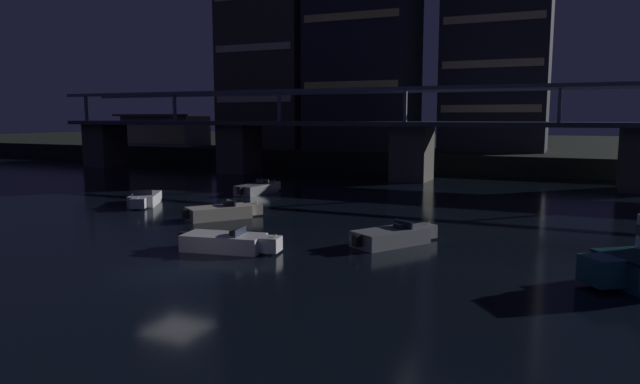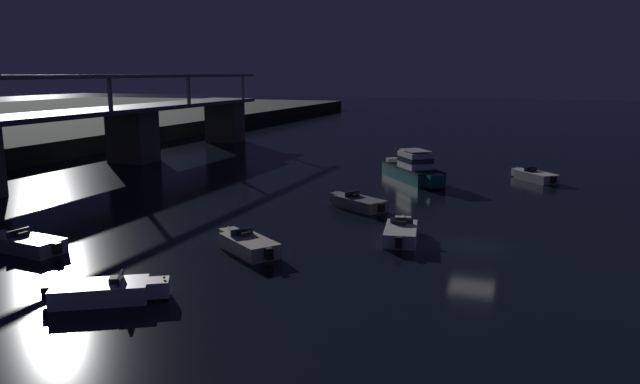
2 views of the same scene
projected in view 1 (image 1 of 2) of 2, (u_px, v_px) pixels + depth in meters
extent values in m
plane|color=black|center=(176.00, 272.00, 23.75)|extent=(400.00, 400.00, 0.00)
cube|color=black|center=(481.00, 147.00, 101.61)|extent=(240.00, 80.00, 2.20)
cube|color=#4C4944|center=(105.00, 145.00, 74.56)|extent=(3.60, 4.40, 5.55)
cube|color=#4C4944|center=(239.00, 149.00, 66.24)|extent=(3.60, 4.40, 5.55)
cube|color=#4C4944|center=(412.00, 153.00, 57.91)|extent=(3.60, 4.40, 5.55)
cube|color=#3D424C|center=(413.00, 124.00, 57.52)|extent=(88.66, 6.40, 0.45)
cube|color=slate|center=(406.00, 88.00, 54.44)|extent=(88.66, 0.36, 0.36)
cube|color=slate|center=(420.00, 91.00, 59.70)|extent=(88.66, 0.36, 0.36)
cube|color=slate|center=(86.00, 108.00, 71.30)|extent=(0.30, 0.30, 3.20)
cube|color=slate|center=(175.00, 107.00, 65.75)|extent=(0.30, 0.30, 3.20)
cube|color=slate|center=(279.00, 106.00, 60.20)|extent=(0.30, 0.30, 3.20)
cube|color=slate|center=(405.00, 105.00, 54.65)|extent=(0.30, 0.30, 3.20)
cube|color=slate|center=(560.00, 104.00, 49.10)|extent=(0.30, 0.30, 3.20)
cube|color=#423D38|center=(273.00, 28.00, 79.32)|extent=(12.33, 11.53, 33.44)
cube|color=beige|center=(253.00, 99.00, 75.37)|extent=(11.34, 0.10, 0.90)
cube|color=beige|center=(252.00, 47.00, 74.49)|extent=(11.34, 0.10, 0.90)
cube|color=#F2D172|center=(349.00, 85.00, 69.15)|extent=(12.23, 0.10, 0.90)
cube|color=#F2D172|center=(350.00, 16.00, 68.08)|extent=(12.23, 0.10, 0.90)
cube|color=#282833|center=(497.00, 45.00, 70.78)|extent=(12.73, 8.65, 26.45)
cube|color=beige|center=(490.00, 108.00, 67.86)|extent=(11.71, 0.10, 0.90)
cube|color=beige|center=(491.00, 64.00, 67.16)|extent=(11.71, 0.10, 0.90)
cube|color=beige|center=(493.00, 18.00, 66.47)|extent=(11.71, 0.10, 0.90)
cube|color=#B2AD9E|center=(166.00, 131.00, 85.12)|extent=(12.00, 6.00, 4.40)
cube|color=#EAD88C|center=(152.00, 134.00, 82.42)|extent=(11.20, 0.10, 2.64)
cube|color=#4C4C51|center=(149.00, 115.00, 81.55)|extent=(12.40, 1.60, 0.30)
cube|color=#196066|center=(601.00, 270.00, 21.45)|extent=(1.73, 1.80, 1.04)
cube|color=gray|center=(256.00, 189.00, 47.95)|extent=(2.31, 4.12, 0.80)
cube|color=gray|center=(273.00, 186.00, 49.97)|extent=(1.10, 1.02, 0.70)
cube|color=#283342|center=(262.00, 181.00, 48.59)|extent=(1.35, 0.28, 0.36)
cube|color=#262628|center=(261.00, 182.00, 48.39)|extent=(0.61, 0.47, 0.24)
cube|color=black|center=(240.00, 191.00, 46.12)|extent=(0.40, 0.40, 0.60)
sphere|color=beige|center=(275.00, 181.00, 50.13)|extent=(0.12, 0.12, 0.12)
cube|color=silver|center=(145.00, 199.00, 42.13)|extent=(3.52, 4.29, 0.80)
cube|color=silver|center=(138.00, 203.00, 39.75)|extent=(1.31, 1.28, 0.70)
cube|color=#283342|center=(143.00, 193.00, 41.21)|extent=(1.22, 0.76, 0.36)
cube|color=#262628|center=(143.00, 193.00, 41.47)|extent=(0.69, 0.63, 0.24)
cube|color=black|center=(151.00, 194.00, 44.24)|extent=(0.49, 0.49, 0.60)
sphere|color=beige|center=(137.00, 198.00, 39.45)|extent=(0.12, 0.12, 0.12)
cube|color=silver|center=(224.00, 242.00, 27.54)|extent=(4.15, 2.40, 0.80)
cube|color=silver|center=(270.00, 244.00, 26.93)|extent=(1.05, 1.12, 0.70)
cube|color=#283342|center=(240.00, 232.00, 27.25)|extent=(0.32, 1.35, 0.36)
cube|color=#262628|center=(235.00, 232.00, 27.32)|extent=(0.48, 0.62, 0.24)
cube|color=black|center=(184.00, 238.00, 28.07)|extent=(0.41, 0.41, 0.60)
sphere|color=beige|center=(275.00, 236.00, 26.81)|extent=(0.12, 0.12, 0.12)
cube|color=gray|center=(390.00, 237.00, 28.74)|extent=(3.60, 4.27, 0.80)
cube|color=gray|center=(425.00, 231.00, 30.07)|extent=(1.32, 1.29, 0.70)
cube|color=#283342|center=(403.00, 224.00, 29.14)|extent=(1.20, 0.80, 0.36)
cube|color=#262628|center=(400.00, 226.00, 29.01)|extent=(0.69, 0.64, 0.24)
cube|color=black|center=(357.00, 240.00, 27.53)|extent=(0.50, 0.50, 0.60)
sphere|color=beige|center=(428.00, 222.00, 30.15)|extent=(0.12, 0.12, 0.12)
cube|color=beige|center=(219.00, 213.00, 36.13)|extent=(3.77, 4.22, 0.80)
cube|color=beige|center=(254.00, 209.00, 37.31)|extent=(1.33, 1.31, 0.70)
cube|color=#283342|center=(231.00, 203.00, 36.47)|extent=(1.15, 0.88, 0.36)
cube|color=#262628|center=(228.00, 204.00, 36.36)|extent=(0.69, 0.65, 0.24)
cube|color=black|center=(186.00, 214.00, 35.06)|extent=(0.50, 0.50, 0.60)
sphere|color=beige|center=(257.00, 202.00, 37.37)|extent=(0.12, 0.12, 0.12)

